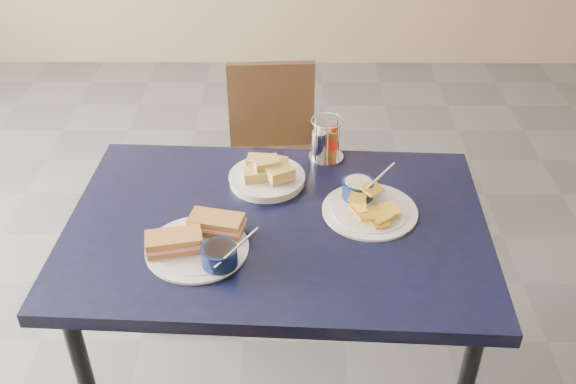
{
  "coord_description": "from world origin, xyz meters",
  "views": [
    {
      "loc": [
        -0.2,
        -1.62,
        1.82
      ],
      "look_at": [
        -0.21,
        -0.2,
        0.82
      ],
      "focal_mm": 40.0,
      "sensor_mm": 36.0,
      "label": 1
    }
  ],
  "objects_px": {
    "dining_table": "(277,242)",
    "sandwich_plate": "(201,242)",
    "chair_far": "(273,143)",
    "bread_basket": "(267,175)",
    "plantain_plate": "(366,202)",
    "condiment_caddy": "(325,142)"
  },
  "relations": [
    {
      "from": "plantain_plate",
      "to": "bread_basket",
      "type": "relative_size",
      "value": 1.2
    },
    {
      "from": "dining_table",
      "to": "bread_basket",
      "type": "bearing_deg",
      "value": 99.64
    },
    {
      "from": "chair_far",
      "to": "plantain_plate",
      "type": "bearing_deg",
      "value": -72.08
    },
    {
      "from": "chair_far",
      "to": "condiment_caddy",
      "type": "distance_m",
      "value": 0.73
    },
    {
      "from": "plantain_plate",
      "to": "bread_basket",
      "type": "distance_m",
      "value": 0.31
    },
    {
      "from": "bread_basket",
      "to": "dining_table",
      "type": "bearing_deg",
      "value": -80.36
    },
    {
      "from": "dining_table",
      "to": "chair_far",
      "type": "distance_m",
      "value": 0.97
    },
    {
      "from": "chair_far",
      "to": "sandwich_plate",
      "type": "relative_size",
      "value": 2.55
    },
    {
      "from": "chair_far",
      "to": "bread_basket",
      "type": "height_order",
      "value": "bread_basket"
    },
    {
      "from": "chair_far",
      "to": "condiment_caddy",
      "type": "height_order",
      "value": "condiment_caddy"
    },
    {
      "from": "dining_table",
      "to": "sandwich_plate",
      "type": "xyz_separation_m",
      "value": [
        -0.19,
        -0.12,
        0.1
      ]
    },
    {
      "from": "sandwich_plate",
      "to": "bread_basket",
      "type": "xyz_separation_m",
      "value": [
        0.16,
        0.31,
        0.0
      ]
    },
    {
      "from": "sandwich_plate",
      "to": "condiment_caddy",
      "type": "xyz_separation_m",
      "value": [
        0.33,
        0.45,
        0.03
      ]
    },
    {
      "from": "sandwich_plate",
      "to": "plantain_plate",
      "type": "bearing_deg",
      "value": 22.42
    },
    {
      "from": "dining_table",
      "to": "sandwich_plate",
      "type": "height_order",
      "value": "sandwich_plate"
    },
    {
      "from": "chair_far",
      "to": "sandwich_plate",
      "type": "distance_m",
      "value": 1.12
    },
    {
      "from": "chair_far",
      "to": "bread_basket",
      "type": "bearing_deg",
      "value": -89.7
    },
    {
      "from": "chair_far",
      "to": "plantain_plate",
      "type": "distance_m",
      "value": 0.98
    },
    {
      "from": "sandwich_plate",
      "to": "bread_basket",
      "type": "relative_size",
      "value": 1.36
    },
    {
      "from": "sandwich_plate",
      "to": "condiment_caddy",
      "type": "height_order",
      "value": "condiment_caddy"
    },
    {
      "from": "condiment_caddy",
      "to": "dining_table",
      "type": "bearing_deg",
      "value": -113.46
    },
    {
      "from": "dining_table",
      "to": "sandwich_plate",
      "type": "distance_m",
      "value": 0.24
    }
  ]
}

